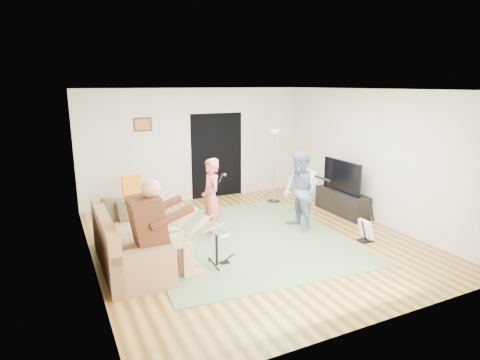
% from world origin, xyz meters
% --- Properties ---
extents(floor, '(6.00, 6.00, 0.00)m').
position_xyz_m(floor, '(0.00, 0.00, 0.00)').
color(floor, brown).
rests_on(floor, ground).
extents(walls, '(5.50, 6.00, 2.70)m').
position_xyz_m(walls, '(0.00, 0.00, 1.35)').
color(walls, silver).
rests_on(walls, floor).
extents(ceiling, '(6.00, 6.00, 0.00)m').
position_xyz_m(ceiling, '(0.00, 0.00, 2.70)').
color(ceiling, white).
rests_on(ceiling, walls).
extents(window_blinds, '(0.00, 2.05, 2.05)m').
position_xyz_m(window_blinds, '(-2.74, 0.20, 1.55)').
color(window_blinds, '#975F2E').
rests_on(window_blinds, walls).
extents(doorway, '(2.10, 0.00, 2.10)m').
position_xyz_m(doorway, '(0.55, 2.99, 1.05)').
color(doorway, black).
rests_on(doorway, walls).
extents(picture_frame, '(0.42, 0.03, 0.32)m').
position_xyz_m(picture_frame, '(-1.25, 2.99, 1.90)').
color(picture_frame, '#3F2314').
rests_on(picture_frame, walls).
extents(area_rug, '(3.80, 4.16, 0.02)m').
position_xyz_m(area_rug, '(-0.08, 0.12, 0.01)').
color(area_rug, '#597B4B').
rests_on(area_rug, floor).
extents(sofa, '(0.89, 2.16, 0.88)m').
position_xyz_m(sofa, '(-2.30, -0.07, 0.29)').
color(sofa, '#A17550').
rests_on(sofa, floor).
extents(drummer, '(0.98, 0.55, 1.51)m').
position_xyz_m(drummer, '(-1.85, -0.72, 0.59)').
color(drummer, '#522C17').
rests_on(drummer, sofa).
extents(drum_kit, '(0.35, 0.63, 0.65)m').
position_xyz_m(drum_kit, '(-1.00, -0.72, 0.28)').
color(drum_kit, black).
rests_on(drum_kit, floor).
extents(singer, '(0.39, 0.57, 1.49)m').
position_xyz_m(singer, '(-0.61, 0.46, 0.75)').
color(singer, '#D85E62').
rests_on(singer, floor).
extents(microphone, '(0.06, 0.06, 0.24)m').
position_xyz_m(microphone, '(-0.41, 0.46, 1.11)').
color(microphone, black).
rests_on(microphone, singer).
extents(guitarist, '(0.59, 0.76, 1.56)m').
position_xyz_m(guitarist, '(1.06, 0.06, 0.78)').
color(guitarist, slate).
rests_on(guitarist, floor).
extents(guitar_held, '(0.12, 0.60, 0.26)m').
position_xyz_m(guitar_held, '(1.26, 0.06, 1.06)').
color(guitar_held, white).
rests_on(guitar_held, guitarist).
extents(guitar_spare, '(0.30, 0.27, 0.83)m').
position_xyz_m(guitar_spare, '(1.82, -0.97, 0.24)').
color(guitar_spare, black).
rests_on(guitar_spare, floor).
extents(torchiere_lamp, '(0.31, 0.31, 1.75)m').
position_xyz_m(torchiere_lamp, '(1.59, 1.93, 1.20)').
color(torchiere_lamp, black).
rests_on(torchiere_lamp, floor).
extents(dining_chair, '(0.47, 0.49, 0.95)m').
position_xyz_m(dining_chair, '(-1.71, 2.00, 0.34)').
color(dining_chair, '#C7B581').
rests_on(dining_chair, floor).
extents(tv_cabinet, '(0.40, 1.40, 0.50)m').
position_xyz_m(tv_cabinet, '(2.50, 0.52, 0.25)').
color(tv_cabinet, black).
rests_on(tv_cabinet, floor).
extents(television, '(0.06, 1.14, 0.69)m').
position_xyz_m(television, '(2.45, 0.52, 0.85)').
color(television, black).
rests_on(television, tv_cabinet).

